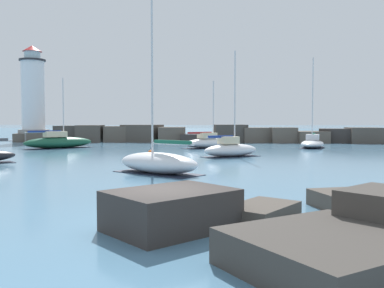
% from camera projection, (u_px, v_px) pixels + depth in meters
% --- Properties ---
extents(ground_plane, '(600.00, 600.00, 0.00)m').
position_uv_depth(ground_plane, '(159.00, 228.00, 12.39)').
color(ground_plane, teal).
extents(open_sea_beyond, '(400.00, 116.00, 0.01)m').
position_uv_depth(open_sea_beyond, '(223.00, 132.00, 121.42)').
color(open_sea_beyond, teal).
rests_on(open_sea_beyond, ground).
extents(breakwater_jetty, '(65.56, 6.49, 2.56)m').
position_uv_depth(breakwater_jetty, '(226.00, 135.00, 61.75)').
color(breakwater_jetty, brown).
rests_on(breakwater_jetty, ground).
extents(lighthouse, '(4.50, 4.50, 14.29)m').
position_uv_depth(lighthouse, '(33.00, 100.00, 63.87)').
color(lighthouse, gray).
rests_on(lighthouse, ground).
extents(foreground_rocks, '(9.43, 10.31, 1.41)m').
position_uv_depth(foreground_rocks, '(292.00, 222.00, 10.95)').
color(foreground_rocks, '#383330').
rests_on(foreground_rocks, ground).
extents(sailboat_moored_0, '(7.28, 7.15, 7.99)m').
position_uv_depth(sailboat_moored_0, '(58.00, 142.00, 48.40)').
color(sailboat_moored_0, '#195138').
rests_on(sailboat_moored_0, ground).
extents(sailboat_moored_2, '(5.53, 4.76, 9.14)m').
position_uv_depth(sailboat_moored_2, '(231.00, 149.00, 36.99)').
color(sailboat_moored_2, white).
rests_on(sailboat_moored_2, ground).
extents(sailboat_moored_4, '(6.68, 5.68, 7.68)m').
position_uv_depth(sailboat_moored_4, '(209.00, 142.00, 48.80)').
color(sailboat_moored_4, white).
rests_on(sailboat_moored_4, ground).
extents(sailboat_moored_6, '(6.05, 5.05, 10.99)m').
position_uv_depth(sailboat_moored_6, '(158.00, 162.00, 25.20)').
color(sailboat_moored_6, white).
rests_on(sailboat_moored_6, ground).
extents(sailboat_moored_7, '(3.95, 6.13, 10.24)m').
position_uv_depth(sailboat_moored_7, '(312.00, 143.00, 49.05)').
color(sailboat_moored_7, silver).
rests_on(sailboat_moored_7, ground).
extents(mooring_buoy_orange_near, '(0.54, 0.54, 0.74)m').
position_uv_depth(mooring_buoy_orange_near, '(151.00, 153.00, 37.74)').
color(mooring_buoy_orange_near, '#EA5914').
rests_on(mooring_buoy_orange_near, ground).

